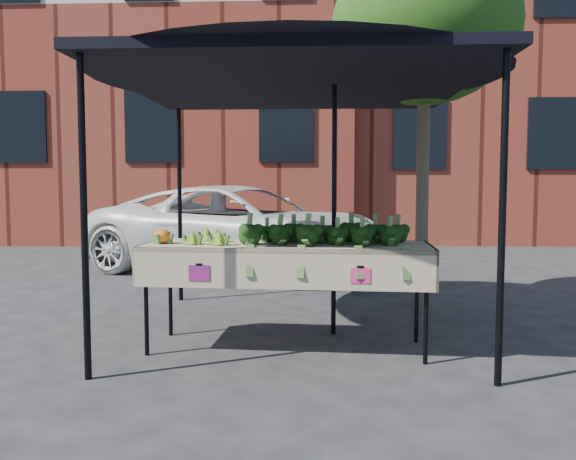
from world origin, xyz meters
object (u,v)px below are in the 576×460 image
at_px(table, 287,296).
at_px(street_tree, 423,130).
at_px(canopy, 296,188).
at_px(vehicle, 241,115).

height_order(table, street_tree, street_tree).
bearing_deg(street_tree, canopy, -142.58).
xyz_separation_m(table, canopy, (0.06, 0.59, 0.92)).
bearing_deg(vehicle, street_tree, -117.08).
relative_size(vehicle, street_tree, 1.25).
bearing_deg(canopy, table, -95.89).
xyz_separation_m(canopy, street_tree, (1.36, 1.04, 0.62)).
height_order(table, vehicle, vehicle).
relative_size(canopy, vehicle, 0.63).
bearing_deg(table, street_tree, 48.97).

